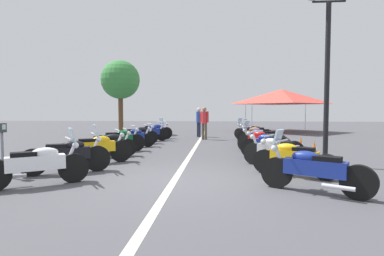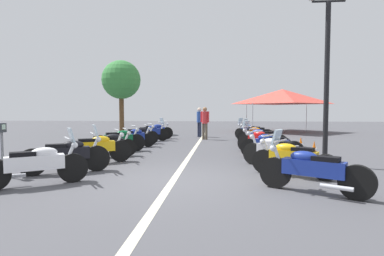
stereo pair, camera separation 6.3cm
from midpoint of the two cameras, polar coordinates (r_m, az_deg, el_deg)
ground_plane at (r=7.07m, az=-3.59°, el=-9.71°), size 80.00×80.00×0.00m
lane_centre_stripe at (r=12.31m, az=0.10°, el=-4.15°), size 24.49×0.16×0.01m
motorcycle_left_row_0 at (r=7.22m, az=-26.96°, el=-6.00°), size 1.36×1.80×1.21m
motorcycle_left_row_1 at (r=8.38m, az=-22.31°, el=-4.60°), size 1.20×1.95×1.22m
motorcycle_left_row_2 at (r=9.66m, az=-17.63°, el=-3.56°), size 1.22×1.97×1.01m
motorcycle_left_row_3 at (r=10.86m, az=-15.40°, el=-2.91°), size 1.06×1.80×0.98m
motorcycle_left_row_4 at (r=12.10m, az=-13.56°, el=-2.17°), size 1.18×1.84×1.02m
motorcycle_left_row_5 at (r=13.52m, az=-11.19°, el=-1.67°), size 1.00×1.91×0.98m
motorcycle_left_row_6 at (r=14.68m, az=-10.12°, el=-1.27°), size 1.24×1.76×0.99m
motorcycle_left_row_7 at (r=16.04m, az=-8.05°, el=-0.80°), size 1.38×1.83×1.21m
motorcycle_left_row_8 at (r=17.28m, az=-7.14°, el=-0.53°), size 1.12×1.97×1.01m
motorcycle_right_row_0 at (r=6.34m, az=21.27°, el=-7.13°), size 1.22×1.89×1.20m
motorcycle_right_row_1 at (r=7.76m, az=18.04°, el=-5.34°), size 1.18×1.85×0.98m
motorcycle_right_row_2 at (r=8.88m, az=15.26°, el=-4.16°), size 1.42×1.78×1.00m
motorcycle_right_row_3 at (r=10.36m, az=14.22°, el=-3.12°), size 1.11×1.93×1.00m
motorcycle_right_row_4 at (r=11.74m, az=12.84°, el=-2.30°), size 1.38×1.85×1.22m
motorcycle_right_row_5 at (r=12.93m, az=12.64°, el=-1.83°), size 1.24×1.88×1.01m
motorcycle_right_row_6 at (r=14.27m, az=11.99°, el=-1.30°), size 1.08×1.89×1.23m
motorcycle_right_row_7 at (r=15.82m, az=11.36°, el=-0.91°), size 1.39×1.81×1.01m
motorcycle_right_row_8 at (r=17.15m, az=10.66°, el=-0.61°), size 1.38×1.75×1.19m
street_lamp_twin_globe at (r=9.74m, az=23.72°, el=13.68°), size 0.32×1.22×4.98m
parking_meter at (r=8.55m, az=-31.96°, el=-1.85°), size 0.19×0.15×1.29m
traffic_cone_0 at (r=12.17m, az=19.36°, el=-3.05°), size 0.36×0.36×0.61m
traffic_cone_1 at (r=10.74m, az=21.58°, el=-3.91°), size 0.36×0.36×0.61m
bystander_0 at (r=18.57m, az=1.17°, el=1.56°), size 0.45×0.34×1.78m
bystander_1 at (r=16.87m, az=2.19°, el=1.42°), size 0.32×0.49×1.79m
roadside_tree_0 at (r=21.69m, az=-13.24°, el=8.64°), size 2.62×2.62×5.01m
event_tent at (r=24.06m, az=16.19°, el=5.62°), size 5.42×5.42×3.20m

